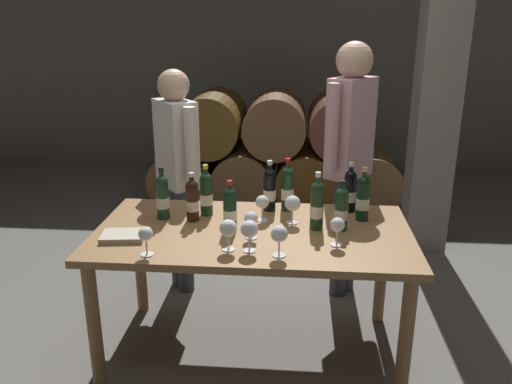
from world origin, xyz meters
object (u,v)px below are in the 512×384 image
wine_bottle_3 (230,209)px  wine_glass_7 (262,203)px  wine_bottle_8 (163,197)px  wine_bottle_9 (341,208)px  taster_seated_left (177,163)px  wine_glass_2 (337,226)px  wine_bottle_1 (350,190)px  wine_bottle_2 (288,188)px  sommelier_presenting (349,148)px  wine_glass_1 (249,230)px  dining_table (253,246)px  wine_glass_6 (228,229)px  wine_glass_4 (293,204)px  wine_glass_3 (251,219)px  tasting_notebook (123,236)px  wine_bottle_7 (270,189)px  wine_bottle_6 (192,200)px  wine_glass_5 (146,235)px  wine_bottle_4 (317,205)px  wine_bottle_5 (206,193)px  wine_bottle_0 (363,198)px  wine_glass_0 (279,235)px

wine_bottle_3 → wine_glass_7: bearing=42.6°
wine_bottle_8 → wine_bottle_9: bearing=-5.0°
wine_bottle_3 → taster_seated_left: taster_seated_left is taller
wine_glass_2 → wine_glass_7: wine_glass_7 is taller
wine_bottle_1 → wine_bottle_3: 0.75m
wine_bottle_2 → sommelier_presenting: sommelier_presenting is taller
wine_glass_1 → wine_bottle_2: bearing=74.3°
dining_table → wine_glass_6: size_ratio=10.63×
dining_table → wine_bottle_1: 0.67m
dining_table → wine_glass_4: wine_glass_4 is taller
wine_glass_3 → tasting_notebook: 0.67m
wine_bottle_1 → tasting_notebook: 1.31m
wine_glass_2 → wine_bottle_7: bearing=127.4°
wine_bottle_6 → wine_glass_1: bearing=-47.2°
wine_bottle_6 → tasting_notebook: wine_bottle_6 is taller
sommelier_presenting → wine_bottle_2: bearing=-133.0°
wine_bottle_3 → tasting_notebook: size_ratio=1.27×
wine_glass_5 → wine_glass_6: (0.38, 0.09, 0.01)m
wine_bottle_6 → taster_seated_left: 0.64m
taster_seated_left → wine_bottle_4: bearing=-36.4°
wine_bottle_5 → tasting_notebook: (-0.37, -0.38, -0.12)m
dining_table → wine_bottle_6: bearing=161.3°
wine_bottle_0 → tasting_notebook: bearing=-163.6°
wine_bottle_4 → wine_bottle_8: 0.87m
dining_table → wine_bottle_5: wine_bottle_5 is taller
wine_bottle_4 → wine_bottle_6: bearing=174.2°
wine_glass_0 → taster_seated_left: 1.26m
wine_bottle_4 → tasting_notebook: size_ratio=1.45×
wine_bottle_3 → wine_glass_5: wine_bottle_3 is taller
dining_table → wine_bottle_2: bearing=62.2°
wine_bottle_6 → taster_seated_left: size_ratio=0.18×
sommelier_presenting → wine_glass_0: bearing=-111.2°
dining_table → wine_bottle_3: 0.25m
wine_bottle_7 → wine_glass_6: size_ratio=1.90×
wine_bottle_6 → tasting_notebook: 0.43m
dining_table → wine_bottle_8: size_ratio=5.65×
wine_bottle_7 → wine_glass_6: 0.60m
wine_bottle_4 → tasting_notebook: wine_bottle_4 is taller
wine_glass_4 → wine_glass_2: bearing=-51.0°
wine_bottle_7 → wine_bottle_4: bearing=-45.0°
wine_bottle_2 → tasting_notebook: (-0.84, -0.50, -0.12)m
wine_bottle_5 → wine_glass_1: wine_bottle_5 is taller
wine_bottle_1 → wine_glass_7: 0.54m
wine_glass_0 → wine_glass_4: size_ratio=0.97×
wine_bottle_4 → taster_seated_left: taster_seated_left is taller
wine_glass_5 → taster_seated_left: bearing=94.8°
wine_bottle_0 → wine_glass_5: bearing=-152.8°
dining_table → taster_seated_left: 0.95m
dining_table → wine_glass_5: (-0.48, -0.35, 0.19)m
wine_bottle_9 → wine_glass_1: size_ratio=1.72×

